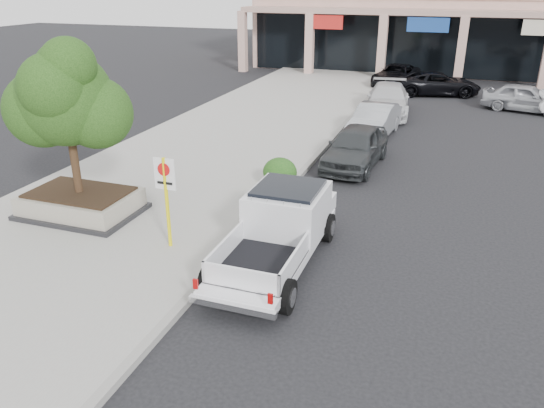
{
  "coord_description": "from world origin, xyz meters",
  "views": [
    {
      "loc": [
        3.28,
        -9.71,
        6.29
      ],
      "look_at": [
        -0.69,
        1.5,
        1.23
      ],
      "focal_mm": 35.0,
      "sensor_mm": 36.0,
      "label": 1
    }
  ],
  "objects": [
    {
      "name": "planter",
      "position": [
        -6.39,
        1.44,
        0.48
      ],
      "size": [
        3.2,
        2.2,
        0.68
      ],
      "color": "black",
      "rests_on": "sidewalk"
    },
    {
      "name": "ground",
      "position": [
        0.0,
        0.0,
        0.0
      ],
      "size": [
        120.0,
        120.0,
        0.0
      ],
      "primitive_type": "plane",
      "color": "black",
      "rests_on": "ground"
    },
    {
      "name": "no_parking_sign",
      "position": [
        -3.04,
        0.53,
        1.63
      ],
      "size": [
        0.55,
        0.09,
        2.3
      ],
      "color": "#FFEB0D",
      "rests_on": "sidewalk"
    },
    {
      "name": "curb_car_c",
      "position": [
        -0.08,
        17.09,
        0.73
      ],
      "size": [
        2.6,
        5.23,
        1.46
      ],
      "primitive_type": "imported",
      "rotation": [
        0.0,
        0.0,
        0.11
      ],
      "color": "silver",
      "rests_on": "ground"
    },
    {
      "name": "strip_mall",
      "position": [
        8.0,
        33.93,
        4.75
      ],
      "size": [
        40.55,
        12.43,
        9.5
      ],
      "color": "tan",
      "rests_on": "ground"
    },
    {
      "name": "curb_car_b",
      "position": [
        -0.03,
        12.73,
        0.69
      ],
      "size": [
        1.86,
        4.28,
        1.37
      ],
      "primitive_type": "imported",
      "rotation": [
        0.0,
        0.0,
        -0.1
      ],
      "color": "#A2A5AA",
      "rests_on": "ground"
    },
    {
      "name": "planter_tree",
      "position": [
        -6.26,
        1.59,
        3.41
      ],
      "size": [
        2.9,
        2.55,
        4.0
      ],
      "color": "#321D13",
      "rests_on": "planter"
    },
    {
      "name": "curb",
      "position": [
        -1.55,
        6.0,
        0.07
      ],
      "size": [
        0.2,
        52.0,
        0.15
      ],
      "primitive_type": "cube",
      "color": "gray",
      "rests_on": "ground"
    },
    {
      "name": "lot_car_d",
      "position": [
        2.0,
        22.9,
        0.66
      ],
      "size": [
        5.17,
        3.3,
        1.33
      ],
      "primitive_type": "imported",
      "rotation": [
        0.0,
        0.0,
        1.82
      ],
      "color": "black",
      "rests_on": "ground"
    },
    {
      "name": "curb_car_d",
      "position": [
        -0.68,
        24.88,
        0.67
      ],
      "size": [
        2.83,
        5.05,
        1.33
      ],
      "primitive_type": "imported",
      "rotation": [
        0.0,
        0.0,
        -0.13
      ],
      "color": "black",
      "rests_on": "ground"
    },
    {
      "name": "sidewalk",
      "position": [
        -5.5,
        6.0,
        0.07
      ],
      "size": [
        8.0,
        52.0,
        0.15
      ],
      "primitive_type": "cube",
      "color": "gray",
      "rests_on": "ground"
    },
    {
      "name": "curb_car_a",
      "position": [
        -0.01,
        8.56,
        0.73
      ],
      "size": [
        2.01,
        4.38,
        1.46
      ],
      "primitive_type": "imported",
      "rotation": [
        0.0,
        0.0,
        -0.07
      ],
      "color": "#313436",
      "rests_on": "ground"
    },
    {
      "name": "pickup_truck",
      "position": [
        -0.35,
        0.75,
        0.83
      ],
      "size": [
        1.96,
        5.29,
        1.67
      ],
      "primitive_type": null,
      "rotation": [
        0.0,
        0.0,
        -0.0
      ],
      "color": "white",
      "rests_on": "ground"
    },
    {
      "name": "lot_car_a",
      "position": [
        6.45,
        20.01,
        0.7
      ],
      "size": [
        4.4,
        2.64,
        1.4
      ],
      "primitive_type": "imported",
      "rotation": [
        0.0,
        0.0,
        1.32
      ],
      "color": "#AAACB2",
      "rests_on": "ground"
    },
    {
      "name": "hedge",
      "position": [
        -1.8,
        5.37,
        0.62
      ],
      "size": [
        1.1,
        0.99,
        0.93
      ],
      "primitive_type": "ellipsoid",
      "color": "#144513",
      "rests_on": "sidewalk"
    }
  ]
}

